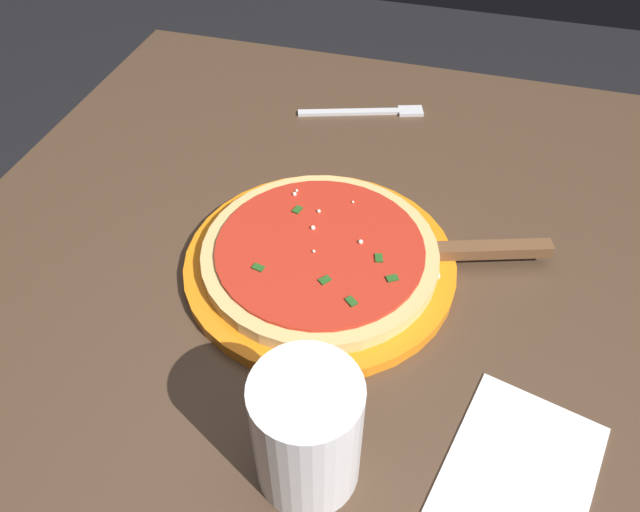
# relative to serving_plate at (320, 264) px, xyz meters

# --- Properties ---
(restaurant_table) EXTENTS (1.03, 0.95, 0.74)m
(restaurant_table) POSITION_rel_serving_plate_xyz_m (-0.03, -0.03, -0.13)
(restaurant_table) COLOR black
(restaurant_table) RESTS_ON ground_plane
(serving_plate) EXTENTS (0.30, 0.30, 0.01)m
(serving_plate) POSITION_rel_serving_plate_xyz_m (0.00, 0.00, 0.00)
(serving_plate) COLOR orange
(serving_plate) RESTS_ON restaurant_table
(pizza) EXTENTS (0.26, 0.26, 0.02)m
(pizza) POSITION_rel_serving_plate_xyz_m (-0.00, -0.00, 0.02)
(pizza) COLOR #DBB26B
(pizza) RESTS_ON serving_plate
(pizza_server) EXTENTS (0.11, 0.22, 0.01)m
(pizza_server) POSITION_rel_serving_plate_xyz_m (0.05, -0.14, 0.01)
(pizza_server) COLOR silver
(pizza_server) RESTS_ON serving_plate
(cup_tall_drink) EXTENTS (0.09, 0.09, 0.12)m
(cup_tall_drink) POSITION_rel_serving_plate_xyz_m (-0.23, -0.05, 0.05)
(cup_tall_drink) COLOR silver
(cup_tall_drink) RESTS_ON restaurant_table
(napkin_folded_right) EXTENTS (0.18, 0.15, 0.00)m
(napkin_folded_right) POSITION_rel_serving_plate_xyz_m (-0.18, -0.23, -0.01)
(napkin_folded_right) COLOR white
(napkin_folded_right) RESTS_ON restaurant_table
(fork) EXTENTS (0.07, 0.18, 0.00)m
(fork) POSITION_rel_serving_plate_xyz_m (0.33, 0.02, -0.00)
(fork) COLOR silver
(fork) RESTS_ON restaurant_table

